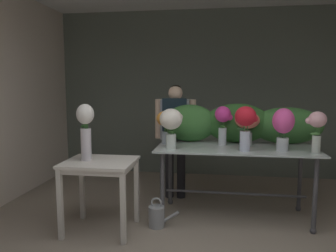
# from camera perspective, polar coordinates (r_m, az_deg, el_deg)

# --- Properties ---
(ground_plane) EXTENTS (8.16, 8.16, 0.00)m
(ground_plane) POSITION_cam_1_polar(r_m,az_deg,el_deg) (4.29, 6.29, -14.80)
(ground_plane) COLOR gray
(wall_back) EXTENTS (5.46, 0.12, 2.90)m
(wall_back) POSITION_cam_1_polar(r_m,az_deg,el_deg) (5.84, 7.20, 5.61)
(wall_back) COLOR slate
(wall_back) RESTS_ON ground
(wall_left) EXTENTS (0.12, 3.83, 2.90)m
(wall_left) POSITION_cam_1_polar(r_m,az_deg,el_deg) (4.90, -27.34, 4.61)
(wall_left) COLOR beige
(wall_left) RESTS_ON ground
(display_table_glass) EXTENTS (1.86, 0.85, 0.88)m
(display_table_glass) POSITION_cam_1_polar(r_m,az_deg,el_deg) (3.98, 11.72, -5.62)
(display_table_glass) COLOR silver
(display_table_glass) RESTS_ON ground
(side_table_white) EXTENTS (0.75, 0.64, 0.79)m
(side_table_white) POSITION_cam_1_polar(r_m,az_deg,el_deg) (3.64, -11.85, -7.57)
(side_table_white) COLOR silver
(side_table_white) RESTS_ON ground
(florist) EXTENTS (0.57, 0.24, 1.61)m
(florist) POSITION_cam_1_polar(r_m,az_deg,el_deg) (4.56, 1.29, -0.57)
(florist) COLOR #232328
(florist) RESTS_ON ground
(foliage_backdrop) EXTENTS (2.00, 0.32, 0.50)m
(foliage_backdrop) POSITION_cam_1_polar(r_m,az_deg,el_deg) (4.23, 12.40, 0.35)
(foliage_backdrop) COLOR #387033
(foliage_backdrop) RESTS_ON display_table_glass
(vase_coral_dahlias) EXTENTS (0.30, 0.30, 0.41)m
(vase_coral_dahlias) POSITION_cam_1_polar(r_m,az_deg,el_deg) (4.07, 13.71, 0.46)
(vase_coral_dahlias) COLOR silver
(vase_coral_dahlias) RESTS_ON display_table_glass
(vase_ivory_carnations) EXTENTS (0.27, 0.26, 0.47)m
(vase_ivory_carnations) POSITION_cam_1_polar(r_m,az_deg,el_deg) (3.72, 0.56, 0.54)
(vase_ivory_carnations) COLOR silver
(vase_ivory_carnations) RESTS_ON display_table_glass
(vase_crimson_peonies) EXTENTS (0.26, 0.23, 0.50)m
(vase_crimson_peonies) POSITION_cam_1_polar(r_m,az_deg,el_deg) (3.69, 13.46, 0.55)
(vase_crimson_peonies) COLOR silver
(vase_crimson_peonies) RESTS_ON display_table_glass
(vase_sunset_stock) EXTENTS (0.25, 0.25, 0.42)m
(vase_sunset_stock) POSITION_cam_1_polar(r_m,az_deg,el_deg) (4.05, -0.35, 0.63)
(vase_sunset_stock) COLOR silver
(vase_sunset_stock) RESTS_ON display_table_glass
(vase_blush_tulips) EXTENTS (0.21, 0.19, 0.45)m
(vase_blush_tulips) POSITION_cam_1_polar(r_m,az_deg,el_deg) (3.85, 24.65, -0.04)
(vase_blush_tulips) COLOR silver
(vase_blush_tulips) RESTS_ON display_table_glass
(vase_magenta_roses) EXTENTS (0.22, 0.19, 0.48)m
(vase_magenta_roses) POSITION_cam_1_polar(r_m,az_deg,el_deg) (4.00, 9.60, 0.92)
(vase_magenta_roses) COLOR silver
(vase_magenta_roses) RESTS_ON display_table_glass
(vase_fuchsia_freesia) EXTENTS (0.24, 0.24, 0.48)m
(vase_fuchsia_freesia) POSITION_cam_1_polar(r_m,az_deg,el_deg) (3.82, 19.55, 0.13)
(vase_fuchsia_freesia) COLOR silver
(vase_fuchsia_freesia) RESTS_ON display_table_glass
(vase_white_roses_tall) EXTENTS (0.19, 0.19, 0.61)m
(vase_white_roses_tall) POSITION_cam_1_polar(r_m,az_deg,el_deg) (3.60, -14.26, -0.40)
(vase_white_roses_tall) COLOR silver
(vase_white_roses_tall) RESTS_ON side_table_white
(watering_can) EXTENTS (0.35, 0.18, 0.34)m
(watering_can) POSITION_cam_1_polar(r_m,az_deg,el_deg) (3.82, -1.96, -15.53)
(watering_can) COLOR #999EA3
(watering_can) RESTS_ON ground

